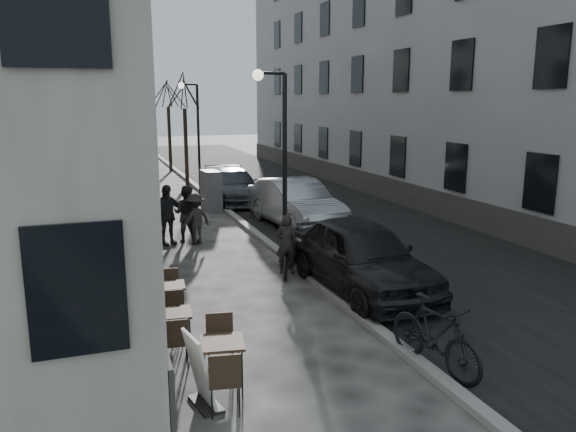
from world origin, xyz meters
TOP-DOWN VIEW (x-y plane):
  - ground at (0.00, 0.00)m, footprint 120.00×120.00m
  - road at (3.85, 16.00)m, footprint 7.30×60.00m
  - kerb at (0.20, 16.00)m, footprint 0.25×60.00m
  - building_left at (-6.00, 16.50)m, footprint 4.00×35.00m
  - building_right at (9.50, 16.50)m, footprint 4.00×35.00m
  - streetlamp_near at (-0.17, 6.00)m, footprint 0.90×0.28m
  - streetlamp_far at (-0.17, 18.00)m, footprint 0.90×0.28m
  - tree_near at (-0.10, 21.00)m, footprint 2.40×2.40m
  - tree_far at (-0.10, 27.00)m, footprint 2.40×2.40m
  - bistro_set_a at (-3.07, 0.05)m, footprint 0.76×1.66m
  - bistro_set_b at (-3.57, 1.63)m, footprint 0.67×1.54m
  - bistro_set_c at (-3.41, 3.25)m, footprint 0.64×1.45m
  - sign_board at (-3.47, -0.28)m, footprint 0.50×0.70m
  - utility_cabinet at (-0.31, 14.00)m, footprint 0.70×1.13m
  - bicycle at (-0.20, 5.28)m, footprint 1.27×1.89m
  - cyclist_rider at (-0.20, 5.28)m, footprint 0.66×0.56m
  - pedestrian_near at (-2.04, 9.39)m, footprint 1.09×1.03m
  - pedestrian_mid at (-1.84, 8.98)m, footprint 1.18×0.99m
  - pedestrian_far at (-2.68, 9.17)m, footprint 1.18×0.80m
  - car_near at (1.00, 3.50)m, footprint 2.13×4.94m
  - car_mid at (1.87, 10.25)m, footprint 2.19×5.11m
  - car_far at (1.00, 15.65)m, footprint 2.13×4.90m
  - moped at (0.35, -0.44)m, footprint 0.93×2.09m

SIDE VIEW (x-z plane):
  - ground at x=0.00m, z-range 0.00..0.00m
  - road at x=3.85m, z-range 0.00..0.00m
  - kerb at x=0.20m, z-range 0.00..0.12m
  - bistro_set_c at x=-3.41m, z-range 0.01..0.85m
  - sign_board at x=-3.47m, z-range -0.11..1.02m
  - bistro_set_b at x=-3.57m, z-range 0.01..0.91m
  - bicycle at x=-0.20m, z-range 0.00..0.94m
  - bistro_set_a at x=-3.07m, z-range 0.01..0.97m
  - moped at x=0.35m, z-range 0.00..1.21m
  - car_far at x=1.00m, z-range 0.00..1.40m
  - cyclist_rider at x=-0.20m, z-range 0.00..1.54m
  - pedestrian_mid at x=-1.84m, z-range 0.00..1.58m
  - utility_cabinet at x=-0.31m, z-range 0.00..1.60m
  - car_mid at x=1.87m, z-range 0.00..1.64m
  - car_near at x=1.00m, z-range 0.00..1.66m
  - pedestrian_near at x=-2.04m, z-range 0.00..1.78m
  - pedestrian_far at x=-2.68m, z-range 0.00..1.86m
  - streetlamp_near at x=-0.17m, z-range 0.62..5.71m
  - streetlamp_far at x=-0.17m, z-range 0.62..5.71m
  - tree_near at x=-0.10m, z-range 1.81..7.51m
  - tree_far at x=-0.10m, z-range 1.81..7.51m
  - building_left at x=-6.00m, z-range 0.00..16.00m
  - building_right at x=9.50m, z-range 0.00..16.00m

